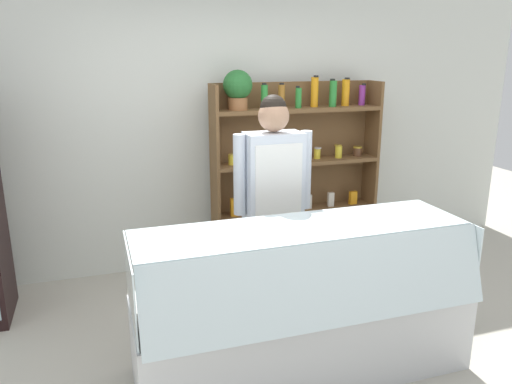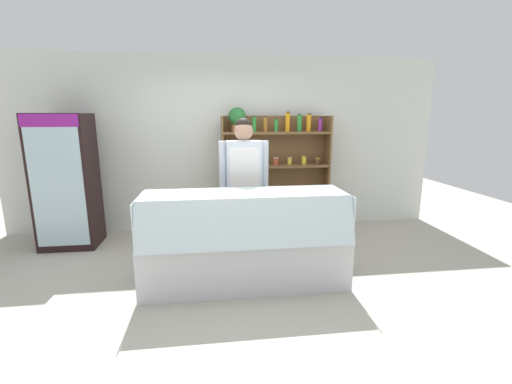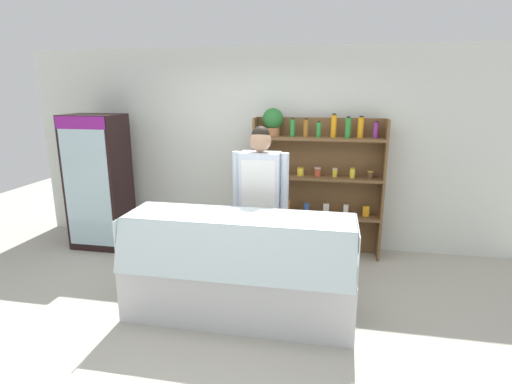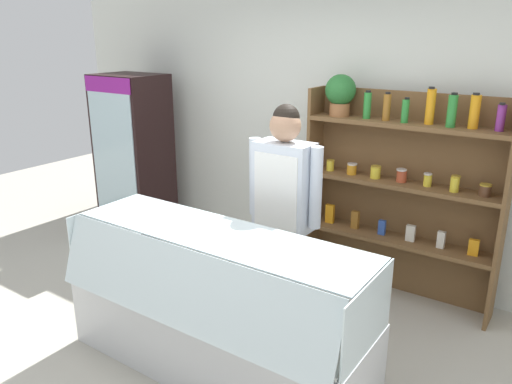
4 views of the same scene
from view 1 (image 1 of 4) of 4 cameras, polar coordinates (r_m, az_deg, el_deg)
ground_plane at (r=3.60m, az=3.48°, el=-19.41°), size 12.00×12.00×0.00m
back_wall at (r=4.89m, az=-4.84°, el=7.18°), size 6.80×0.10×2.70m
shelving_unit at (r=4.86m, az=3.78°, el=3.96°), size 1.66×0.29×1.92m
deli_display_case at (r=3.42m, az=5.20°, el=-15.23°), size 2.17×0.78×1.01m
shop_clerk at (r=3.81m, az=1.97°, el=0.34°), size 0.62×0.25×1.77m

